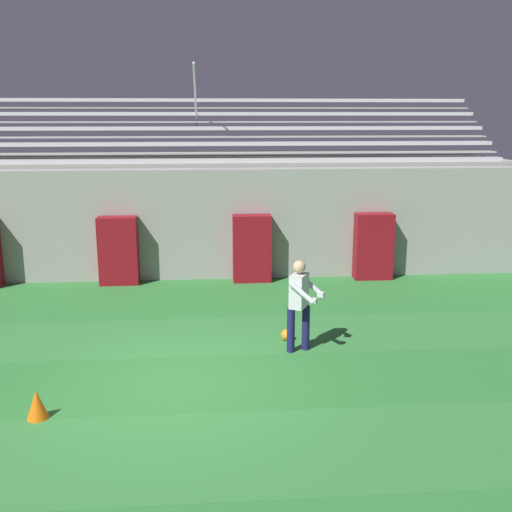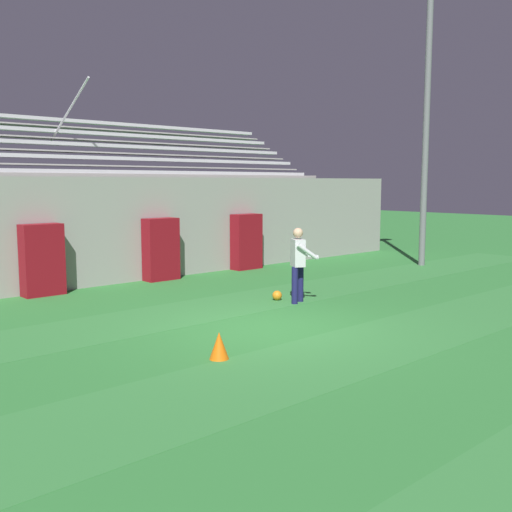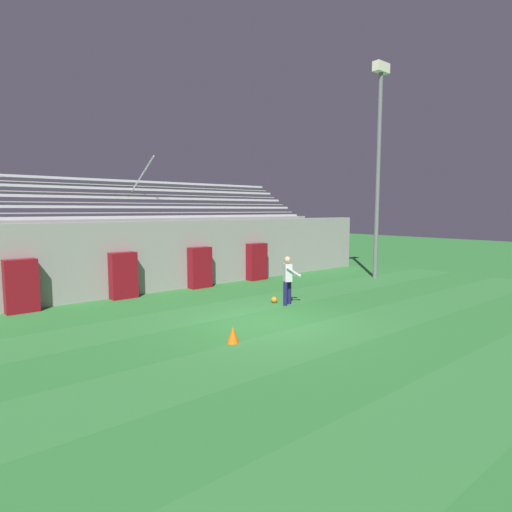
% 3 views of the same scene
% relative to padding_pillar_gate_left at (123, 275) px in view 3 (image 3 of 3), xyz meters
% --- Properties ---
extents(ground_plane, '(80.00, 80.00, 0.00)m').
position_rel_padding_pillar_gate_left_xyz_m(ground_plane, '(1.66, -5.95, -0.85)').
color(ground_plane, '#2D7533').
extents(turf_stripe_near, '(28.00, 2.03, 0.01)m').
position_rel_padding_pillar_gate_left_xyz_m(turf_stripe_near, '(1.66, -11.95, -0.85)').
color(turf_stripe_near, '#337A38').
rests_on(turf_stripe_near, ground).
extents(turf_stripe_mid, '(28.00, 2.03, 0.01)m').
position_rel_padding_pillar_gate_left_xyz_m(turf_stripe_mid, '(1.66, -7.89, -0.85)').
color(turf_stripe_mid, '#337A38').
rests_on(turf_stripe_mid, ground).
extents(turf_stripe_far, '(28.00, 2.03, 0.01)m').
position_rel_padding_pillar_gate_left_xyz_m(turf_stripe_far, '(1.66, -3.82, -0.85)').
color(turf_stripe_far, '#337A38').
rests_on(turf_stripe_far, ground).
extents(back_wall, '(24.00, 0.60, 2.80)m').
position_rel_padding_pillar_gate_left_xyz_m(back_wall, '(1.66, 0.55, 0.55)').
color(back_wall, '#999691').
rests_on(back_wall, ground).
extents(padding_pillar_gate_left, '(0.96, 0.44, 1.70)m').
position_rel_padding_pillar_gate_left_xyz_m(padding_pillar_gate_left, '(0.00, 0.00, 0.00)').
color(padding_pillar_gate_left, maroon).
rests_on(padding_pillar_gate_left, ground).
extents(padding_pillar_gate_right, '(0.96, 0.44, 1.70)m').
position_rel_padding_pillar_gate_left_xyz_m(padding_pillar_gate_right, '(3.32, 0.00, 0.00)').
color(padding_pillar_gate_right, maroon).
rests_on(padding_pillar_gate_right, ground).
extents(padding_pillar_far_left, '(0.96, 0.44, 1.70)m').
position_rel_padding_pillar_gate_left_xyz_m(padding_pillar_far_left, '(-3.35, 0.00, 0.00)').
color(padding_pillar_far_left, maroon).
rests_on(padding_pillar_far_left, ground).
extents(padding_pillar_far_right, '(0.96, 0.44, 1.70)m').
position_rel_padding_pillar_gate_left_xyz_m(padding_pillar_far_right, '(6.43, 0.00, 0.00)').
color(padding_pillar_far_right, maroon).
rests_on(padding_pillar_far_right, ground).
extents(bleacher_stand, '(18.00, 4.05, 5.43)m').
position_rel_padding_pillar_gate_left_xyz_m(bleacher_stand, '(1.66, 2.89, 0.66)').
color(bleacher_stand, '#999691').
rests_on(bleacher_stand, ground).
extents(floodlight_pole, '(0.90, 0.36, 9.90)m').
position_rel_padding_pillar_gate_left_xyz_m(floodlight_pole, '(11.15, -3.20, 5.24)').
color(floodlight_pole, slate).
rests_on(floodlight_pole, ground).
extents(goalkeeper, '(0.71, 0.73, 1.67)m').
position_rel_padding_pillar_gate_left_xyz_m(goalkeeper, '(3.82, -4.68, 0.11)').
color(goalkeeper, '#19194C').
rests_on(goalkeeper, ground).
extents(soccer_ball, '(0.22, 0.22, 0.22)m').
position_rel_padding_pillar_gate_left_xyz_m(soccer_ball, '(3.67, -4.17, -0.74)').
color(soccer_ball, orange).
rests_on(soccer_ball, ground).
extents(traffic_cone, '(0.30, 0.30, 0.42)m').
position_rel_padding_pillar_gate_left_xyz_m(traffic_cone, '(-0.17, -6.82, -0.64)').
color(traffic_cone, orange).
rests_on(traffic_cone, ground).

